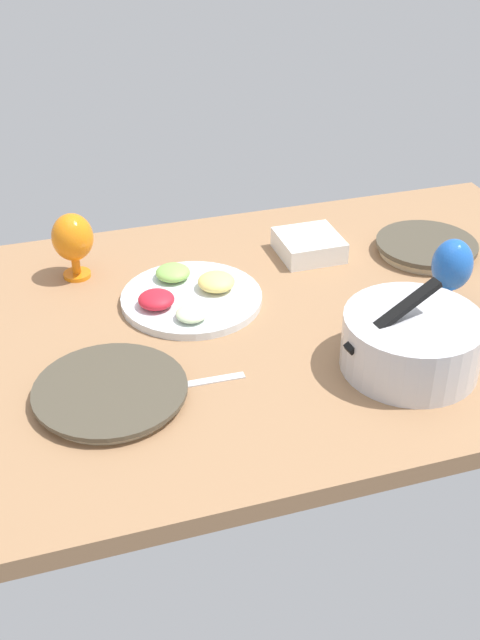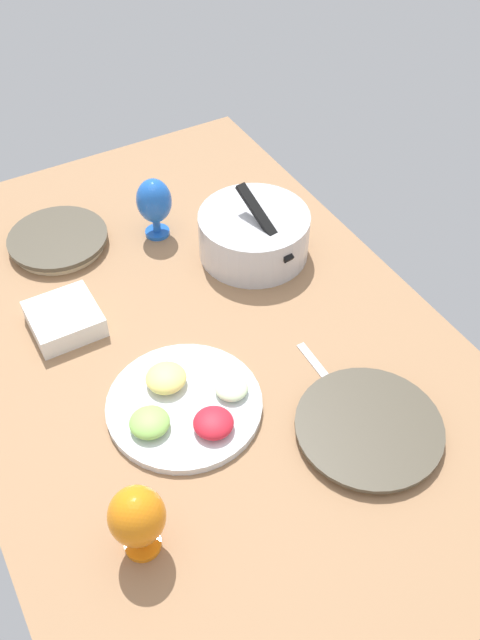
% 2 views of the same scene
% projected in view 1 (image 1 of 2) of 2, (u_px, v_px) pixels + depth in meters
% --- Properties ---
extents(ground_plane, '(1.60, 1.04, 0.04)m').
position_uv_depth(ground_plane, '(277.00, 323.00, 1.74)').
color(ground_plane, '#99704C').
extents(dinner_plate_left, '(0.25, 0.25, 0.03)m').
position_uv_depth(dinner_plate_left, '(426.00, 247.00, 1.96)').
color(dinner_plate_left, beige).
rests_on(dinner_plate_left, ground_plane).
extents(dinner_plate_right, '(0.29, 0.29, 0.02)m').
position_uv_depth(dinner_plate_right, '(110.00, 392.00, 1.48)').
color(dinner_plate_right, beige).
rests_on(dinner_plate_right, ground_plane).
extents(mixing_bowl, '(0.28, 0.27, 0.18)m').
position_uv_depth(mixing_bowl, '(411.00, 340.00, 1.54)').
color(mixing_bowl, silver).
rests_on(mixing_bowl, ground_plane).
extents(fruit_platter, '(0.32, 0.32, 0.05)m').
position_uv_depth(fruit_platter, '(190.00, 295.00, 1.77)').
color(fruit_platter, silver).
rests_on(fruit_platter, ground_plane).
extents(hurricane_glass_blue, '(0.09, 0.09, 0.16)m').
position_uv_depth(hurricane_glass_blue, '(452.00, 267.00, 1.71)').
color(hurricane_glass_blue, blue).
rests_on(hurricane_glass_blue, ground_plane).
extents(hurricane_glass_orange, '(0.10, 0.10, 0.16)m').
position_uv_depth(hurricane_glass_orange, '(73.00, 239.00, 1.82)').
color(hurricane_glass_orange, orange).
rests_on(hurricane_glass_orange, ground_plane).
extents(square_bowl_white, '(0.15, 0.15, 0.05)m').
position_uv_depth(square_bowl_white, '(309.00, 244.00, 1.95)').
color(square_bowl_white, white).
rests_on(square_bowl_white, ground_plane).
extents(fork_by_right_plate, '(0.18, 0.02, 0.01)m').
position_uv_depth(fork_by_right_plate, '(199.00, 382.00, 1.52)').
color(fork_by_right_plate, silver).
rests_on(fork_by_right_plate, ground_plane).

